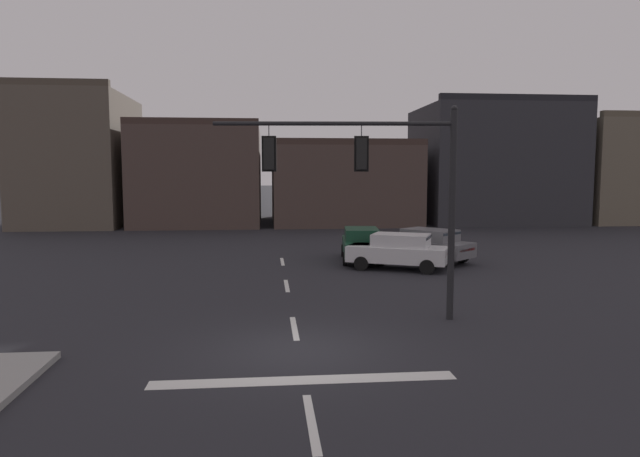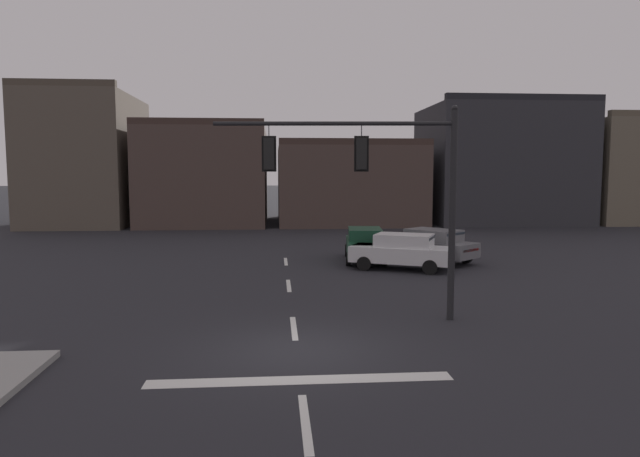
{
  "view_description": "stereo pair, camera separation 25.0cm",
  "coord_description": "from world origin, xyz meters",
  "px_view_note": "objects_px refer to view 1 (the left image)",
  "views": [
    {
      "loc": [
        -0.74,
        -13.32,
        4.28
      ],
      "look_at": [
        0.81,
        2.92,
        2.7
      ],
      "focal_mm": 31.55,
      "sensor_mm": 36.0,
      "label": 1
    },
    {
      "loc": [
        -0.49,
        -13.34,
        4.28
      ],
      "look_at": [
        0.81,
        2.92,
        2.7
      ],
      "focal_mm": 31.55,
      "sensor_mm": 36.0,
      "label": 2
    }
  ],
  "objects_px": {
    "signal_mast_near_side": "(381,176)",
    "car_lot_farside": "(398,251)",
    "car_lot_nearside": "(361,244)",
    "car_lot_middle": "(428,244)"
  },
  "relations": [
    {
      "from": "car_lot_nearside",
      "to": "car_lot_farside",
      "type": "height_order",
      "value": "same"
    },
    {
      "from": "signal_mast_near_side",
      "to": "car_lot_nearside",
      "type": "relative_size",
      "value": 1.52
    },
    {
      "from": "car_lot_nearside",
      "to": "car_lot_middle",
      "type": "distance_m",
      "value": 3.24
    },
    {
      "from": "signal_mast_near_side",
      "to": "car_lot_farside",
      "type": "bearing_deg",
      "value": 73.08
    },
    {
      "from": "car_lot_middle",
      "to": "car_lot_farside",
      "type": "distance_m",
      "value": 2.85
    },
    {
      "from": "signal_mast_near_side",
      "to": "car_lot_farside",
      "type": "xyz_separation_m",
      "value": [
        2.59,
        8.51,
        -3.37
      ]
    },
    {
      "from": "car_lot_nearside",
      "to": "signal_mast_near_side",
      "type": "bearing_deg",
      "value": -96.94
    },
    {
      "from": "signal_mast_near_side",
      "to": "car_lot_nearside",
      "type": "distance_m",
      "value": 11.76
    },
    {
      "from": "car_lot_middle",
      "to": "car_lot_farside",
      "type": "relative_size",
      "value": 0.95
    },
    {
      "from": "car_lot_nearside",
      "to": "car_lot_farside",
      "type": "bearing_deg",
      "value": -65.27
    }
  ]
}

